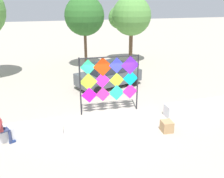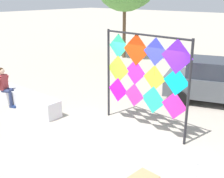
{
  "view_description": "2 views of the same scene",
  "coord_description": "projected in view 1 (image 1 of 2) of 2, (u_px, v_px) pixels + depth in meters",
  "views": [
    {
      "loc": [
        -3.09,
        -9.78,
        5.32
      ],
      "look_at": [
        0.05,
        0.74,
        1.33
      ],
      "focal_mm": 39.5,
      "sensor_mm": 36.0,
      "label": 1
    },
    {
      "loc": [
        4.44,
        -5.53,
        3.86
      ],
      "look_at": [
        -0.51,
        0.27,
        1.34
      ],
      "focal_mm": 45.92,
      "sensor_mm": 36.0,
      "label": 2
    }
  ],
  "objects": [
    {
      "name": "seated_vendor",
      "position": [
        1.0,
        126.0,
        9.33
      ],
      "size": [
        0.68,
        0.59,
        1.43
      ],
      "color": "navy",
      "rests_on": "ground"
    },
    {
      "name": "kite_display_rack",
      "position": [
        110.0,
        79.0,
        11.83
      ],
      "size": [
        2.94,
        0.22,
        2.86
      ],
      "color": "#232328",
      "rests_on": "ground"
    },
    {
      "name": "tree_far_right",
      "position": [
        129.0,
        16.0,
        21.2
      ],
      "size": [
        3.49,
        3.45,
        5.71
      ],
      "color": "brown",
      "rests_on": "ground"
    },
    {
      "name": "plaza_ledge_right",
      "position": [
        207.0,
        106.0,
        12.41
      ],
      "size": [
        4.62,
        0.56,
        0.58
      ],
      "primitive_type": "cube",
      "color": "silver",
      "rests_on": "ground"
    },
    {
      "name": "cardboard_box_large",
      "position": [
        167.0,
        126.0,
        10.51
      ],
      "size": [
        0.49,
        0.52,
        0.47
      ],
      "primitive_type": "cube",
      "rotation": [
        0.0,
        0.0,
        -0.07
      ],
      "color": "tan",
      "rests_on": "ground"
    },
    {
      "name": "tree_palm_like",
      "position": [
        85.0,
        16.0,
        19.31
      ],
      "size": [
        3.12,
        3.12,
        5.72
      ],
      "color": "brown",
      "rests_on": "ground"
    },
    {
      "name": "parked_car",
      "position": [
        108.0,
        75.0,
        15.74
      ],
      "size": [
        4.49,
        3.02,
        1.6
      ],
      "color": "#4C5156",
      "rests_on": "ground"
    },
    {
      "name": "ground",
      "position": [
        116.0,
        121.0,
        11.45
      ],
      "size": [
        120.0,
        120.0,
        0.0
      ],
      "primitive_type": "plane",
      "color": "#ADA393"
    },
    {
      "name": "plaza_ledge_left",
      "position": [
        4.0,
        133.0,
        9.84
      ],
      "size": [
        4.62,
        0.56,
        0.58
      ],
      "primitive_type": "cube",
      "color": "silver",
      "rests_on": "ground"
    }
  ]
}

